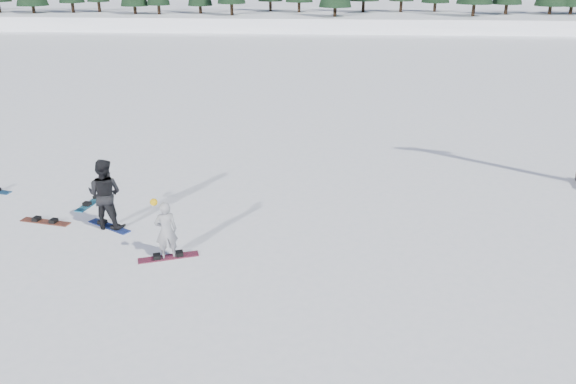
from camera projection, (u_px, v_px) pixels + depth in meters
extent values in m
plane|color=white|center=(123.00, 231.00, 15.53)|extent=(420.00, 420.00, 0.00)
cube|color=white|center=(284.00, 36.00, 66.72)|extent=(90.00, 14.00, 5.00)
ellipsoid|color=white|center=(99.00, 32.00, 182.53)|extent=(143.00, 110.00, 49.50)
ellipsoid|color=white|center=(371.00, 28.00, 204.44)|extent=(182.00, 140.00, 53.20)
ellipsoid|color=white|center=(528.00, 40.00, 154.65)|extent=(117.00, 90.00, 45.00)
imported|color=gray|center=(166.00, 231.00, 13.84)|extent=(0.66, 0.56, 1.52)
sphere|color=#DFA50B|center=(154.00, 202.00, 13.44)|extent=(0.18, 0.18, 0.18)
imported|color=black|center=(105.00, 194.00, 15.41)|extent=(1.05, 0.87, 2.00)
cube|color=maroon|center=(168.00, 257.00, 14.12)|extent=(1.50, 0.79, 0.03)
cube|color=navy|center=(109.00, 226.00, 15.78)|extent=(1.44, 0.99, 0.03)
cube|color=teal|center=(92.00, 202.00, 17.39)|extent=(0.55, 1.53, 0.03)
cube|color=brown|center=(45.00, 222.00, 16.06)|extent=(1.53, 0.54, 0.03)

